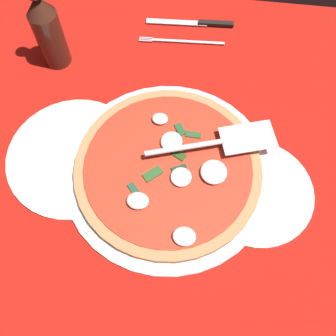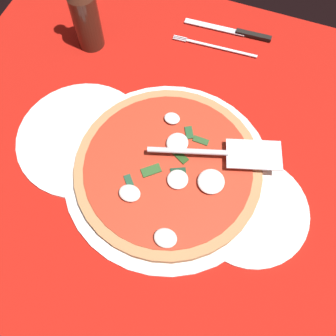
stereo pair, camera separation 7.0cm
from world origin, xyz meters
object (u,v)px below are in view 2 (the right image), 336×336
object	(u,v)px
pizza	(168,169)
place_setting_far	(225,40)
beer_bottle	(84,11)
dinner_plate_right	(250,210)
pizza_server	(223,153)
dinner_plate_left	(83,138)

from	to	relation	value
pizza	place_setting_far	bearing A→B (deg)	89.19
pizza	beer_bottle	size ratio (longest dim) A/B	1.45
dinner_plate_right	pizza_server	size ratio (longest dim) A/B	0.86
place_setting_far	beer_bottle	xyz separation A→B (cm)	(-27.42, -11.20, 8.93)
dinner_plate_right	pizza_server	distance (cm)	11.32
pizza	beer_bottle	xyz separation A→B (cm)	(-26.92, 23.71, 7.35)
pizza	beer_bottle	world-z (taller)	beer_bottle
pizza_server	beer_bottle	xyz separation A→B (cm)	(-35.42, 18.45, 4.81)
dinner_plate_right	place_setting_far	xyz separation A→B (cm)	(-15.71, 36.93, -0.14)
pizza_server	dinner_plate_left	bearing A→B (deg)	171.54
dinner_plate_left	beer_bottle	xyz separation A→B (cm)	(-8.74, 22.69, 8.78)
beer_bottle	pizza_server	bearing A→B (deg)	-27.51
dinner_plate_right	pizza_server	world-z (taller)	pizza_server
dinner_plate_right	pizza_server	xyz separation A→B (cm)	(-7.70, 7.28, 3.97)
dinner_plate_right	place_setting_far	size ratio (longest dim) A/B	1.01
pizza_server	beer_bottle	world-z (taller)	beer_bottle
dinner_plate_left	pizza_server	bearing A→B (deg)	9.03
beer_bottle	place_setting_far	bearing A→B (deg)	22.23
pizza	beer_bottle	bearing A→B (deg)	138.63
dinner_plate_left	dinner_plate_right	bearing A→B (deg)	-5.05
dinner_plate_left	dinner_plate_right	size ratio (longest dim) A/B	1.22
pizza	pizza_server	distance (cm)	10.31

